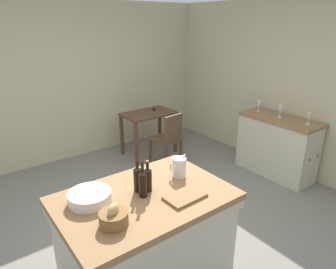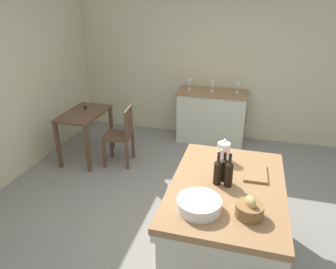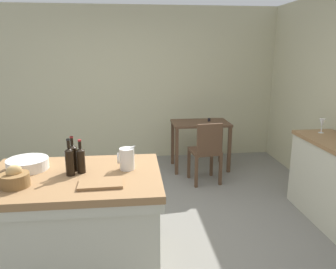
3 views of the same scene
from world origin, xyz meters
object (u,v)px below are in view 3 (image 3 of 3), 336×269
(writing_desk, at_px, (200,130))
(cutting_board, at_px, (101,183))
(wooden_chair, at_px, (206,150))
(wash_bowl, at_px, (28,164))
(wine_bottle_dark, at_px, (81,159))
(side_cabinet, at_px, (336,182))
(wine_glass_middle, at_px, (322,123))
(pitcher, at_px, (127,158))
(island_table, at_px, (76,218))
(bread_basket, at_px, (15,179))
(wine_bottle_amber, at_px, (73,157))
(wine_bottle_green, at_px, (70,161))

(writing_desk, bearing_deg, cutting_board, -117.31)
(writing_desk, height_order, cutting_board, cutting_board)
(wooden_chair, height_order, wash_bowl, wash_bowl)
(wine_bottle_dark, bearing_deg, side_cabinet, 9.77)
(side_cabinet, height_order, wine_bottle_dark, wine_bottle_dark)
(writing_desk, xyz_separation_m, wine_glass_middle, (1.17, -1.42, 0.39))
(side_cabinet, xyz_separation_m, writing_desk, (-1.15, 1.83, 0.18))
(wash_bowl, bearing_deg, side_cabinet, 5.80)
(side_cabinet, relative_size, pitcher, 5.16)
(wash_bowl, distance_m, cutting_board, 0.79)
(side_cabinet, distance_m, wash_bowl, 3.19)
(wooden_chair, bearing_deg, wine_bottle_dark, -131.54)
(island_table, height_order, side_cabinet, side_cabinet)
(bread_basket, xyz_separation_m, wine_bottle_amber, (0.39, 0.29, 0.06))
(island_table, bearing_deg, wine_glass_middle, 18.50)
(writing_desk, distance_m, cutting_board, 2.90)
(wine_bottle_green, bearing_deg, island_table, 13.38)
(bread_basket, distance_m, wine_bottle_green, 0.43)
(wine_glass_middle, bearing_deg, side_cabinet, -92.38)
(wine_bottle_dark, bearing_deg, wine_bottle_amber, 146.00)
(side_cabinet, bearing_deg, pitcher, -169.66)
(writing_desk, bearing_deg, wine_bottle_amber, -125.33)
(wine_bottle_green, relative_size, wine_glass_middle, 1.84)
(wine_bottle_dark, height_order, wine_bottle_green, wine_bottle_green)
(cutting_board, height_order, wine_glass_middle, wine_glass_middle)
(island_table, bearing_deg, wine_bottle_dark, 35.19)
(island_table, relative_size, cutting_board, 4.33)
(wooden_chair, bearing_deg, pitcher, -123.88)
(wine_bottle_amber, bearing_deg, wine_bottle_dark, -34.00)
(island_table, relative_size, wine_bottle_dark, 5.06)
(wooden_chair, height_order, cutting_board, wooden_chair)
(wash_bowl, height_order, wine_bottle_green, wine_bottle_green)
(wine_bottle_dark, relative_size, wine_bottle_amber, 0.94)
(side_cabinet, bearing_deg, wine_bottle_amber, -171.48)
(bread_basket, xyz_separation_m, wine_bottle_dark, (0.46, 0.24, 0.06))
(island_table, relative_size, writing_desk, 1.63)
(wine_bottle_amber, bearing_deg, writing_desk, 54.67)
(side_cabinet, relative_size, wash_bowl, 3.39)
(writing_desk, xyz_separation_m, wine_bottle_green, (-1.60, -2.34, 0.35))
(island_table, xyz_separation_m, wine_bottle_green, (-0.02, -0.00, 0.52))
(wine_glass_middle, bearing_deg, wine_bottle_green, -161.52)
(bread_basket, bearing_deg, writing_desk, 52.06)
(wash_bowl, height_order, wine_glass_middle, wine_glass_middle)
(pitcher, bearing_deg, cutting_board, -121.33)
(bread_basket, bearing_deg, island_table, 26.70)
(wine_bottle_dark, xyz_separation_m, wine_bottle_green, (-0.08, -0.05, 0.01))
(wine_bottle_amber, distance_m, wine_bottle_green, 0.10)
(wine_bottle_dark, bearing_deg, wine_glass_middle, 18.02)
(side_cabinet, distance_m, wooden_chair, 1.69)
(pitcher, relative_size, cutting_board, 0.68)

